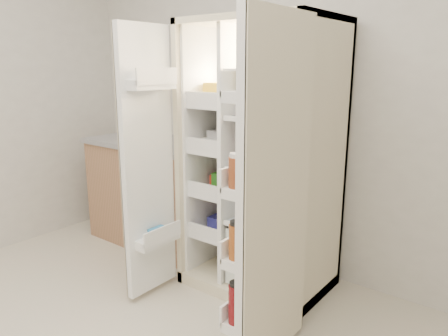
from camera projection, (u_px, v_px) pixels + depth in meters
The scene contains 5 objects.
wall_back at pixel (287, 89), 3.06m from camera, with size 4.00×0.02×2.70m, color silver.
refrigerator at pixel (267, 181), 2.90m from camera, with size 0.92×0.70×1.80m.
freezer_door at pixel (148, 165), 2.71m from camera, with size 0.15×0.40×1.72m.
fridge_door at pixel (271, 201), 2.05m from camera, with size 0.17×0.58×1.72m.
kitchen_counter at pixel (159, 192), 3.66m from camera, with size 1.24×0.66×0.90m.
Camera 1 is at (1.55, -0.73, 1.51)m, focal length 34.00 mm.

